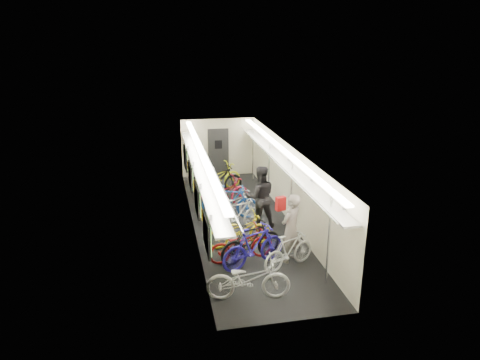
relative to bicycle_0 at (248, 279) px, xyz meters
name	(u,v)px	position (x,y,z in m)	size (l,w,h in m)	color
train_car_shell	(226,166)	(0.30, 4.74, 1.17)	(10.00, 10.00, 10.00)	black
bicycle_0	(248,279)	(0.00, 0.00, 0.00)	(0.65, 1.85, 0.97)	#BCBBC0
bicycle_1	(254,246)	(0.43, 1.36, 0.06)	(0.51, 1.82, 1.09)	#281BA6
bicycle_2	(241,244)	(0.18, 1.72, -0.03)	(0.61, 1.74, 0.91)	maroon
bicycle_3	(251,241)	(0.43, 1.67, 0.05)	(0.50, 1.78, 1.07)	black
bicycle_4	(239,230)	(0.28, 2.52, -0.02)	(0.62, 1.79, 0.94)	yellow
bicycle_5	(238,215)	(0.43, 3.49, 0.03)	(0.49, 1.72, 1.04)	silver
bicycle_6	(230,205)	(0.34, 4.33, 0.02)	(0.67, 1.91, 1.00)	#A8A8AD
bicycle_7	(230,202)	(0.36, 4.50, 0.07)	(0.52, 1.84, 1.11)	#184093
bicycle_8	(223,194)	(0.27, 5.36, 0.03)	(0.69, 1.98, 1.04)	maroon
bicycle_9	(219,181)	(0.33, 6.60, 0.08)	(0.53, 1.88, 1.13)	black
bicycle_10	(217,178)	(0.30, 7.06, 0.05)	(0.71, 2.04, 1.07)	#D6E115
bicycle_11	(289,251)	(1.27, 1.12, -0.02)	(0.44, 1.56, 0.94)	white
passenger_near	(291,228)	(1.41, 1.47, 0.43)	(0.66, 0.44, 1.82)	gray
passenger_mid	(260,197)	(1.14, 3.67, 0.48)	(0.94, 0.73, 1.93)	black
backpack	(281,204)	(1.37, 2.26, 0.79)	(0.26, 0.14, 0.38)	#A71011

